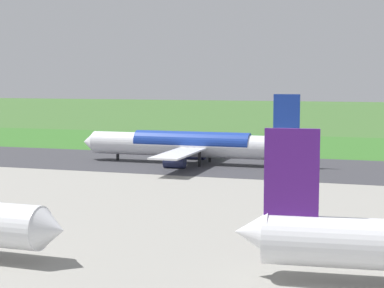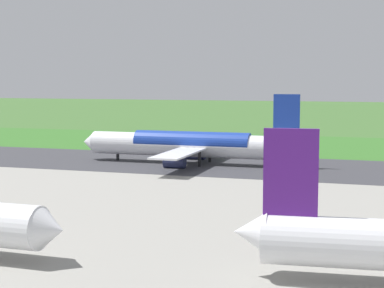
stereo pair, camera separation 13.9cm
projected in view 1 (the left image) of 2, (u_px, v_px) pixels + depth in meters
ground_plane at (176, 163)px, 139.60m from camera, size 800.00×800.00×0.00m
runway_asphalt at (176, 163)px, 139.60m from camera, size 600.00×34.75×0.06m
grass_verge_foreground at (218, 147)px, 173.67m from camera, size 600.00×80.00×0.04m
airliner_main at (194, 145)px, 137.92m from camera, size 53.97×44.02×15.88m
no_stopping_sign at (251, 143)px, 169.06m from camera, size 0.60×0.10×2.62m
traffic_cone_orange at (231, 147)px, 170.42m from camera, size 0.40×0.40×0.55m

